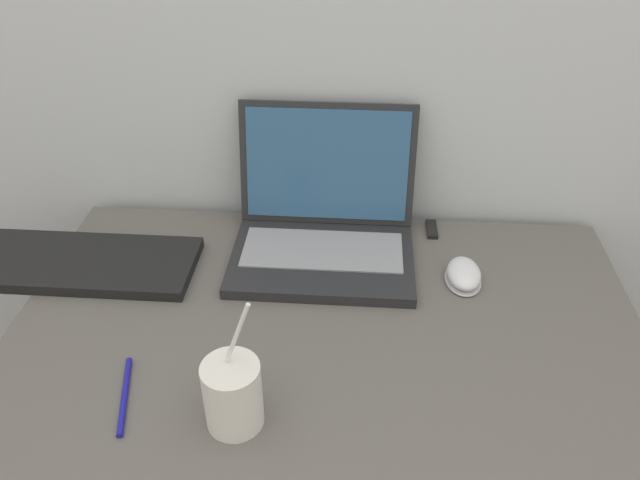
% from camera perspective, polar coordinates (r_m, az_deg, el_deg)
% --- Properties ---
extents(desk, '(1.02, 0.64, 0.77)m').
position_cam_1_polar(desk, '(1.31, 0.50, -20.13)').
color(desk, '#5B5651').
rests_on(desk, ground_plane).
extents(laptop, '(0.33, 0.28, 0.25)m').
position_cam_1_polar(laptop, '(1.15, 0.37, 1.59)').
color(laptop, '#232326').
rests_on(laptop, desk).
extents(drink_cup, '(0.08, 0.08, 0.20)m').
position_cam_1_polar(drink_cup, '(0.85, -7.99, -13.73)').
color(drink_cup, silver).
rests_on(drink_cup, desk).
extents(computer_mouse, '(0.06, 0.10, 0.03)m').
position_cam_1_polar(computer_mouse, '(1.12, 13.00, -3.09)').
color(computer_mouse, '#B2B2B7').
rests_on(computer_mouse, desk).
extents(external_keyboard, '(0.44, 0.17, 0.02)m').
position_cam_1_polar(external_keyboard, '(1.21, -21.60, -1.94)').
color(external_keyboard, black).
rests_on(external_keyboard, desk).
extents(usb_stick, '(0.02, 0.06, 0.01)m').
position_cam_1_polar(usb_stick, '(1.25, 10.18, 0.98)').
color(usb_stick, black).
rests_on(usb_stick, desk).
extents(pen, '(0.04, 0.14, 0.01)m').
position_cam_1_polar(pen, '(0.95, -17.43, -13.40)').
color(pen, '#191999').
rests_on(pen, desk).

